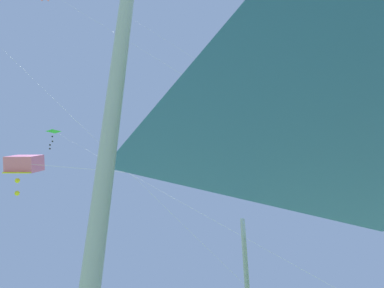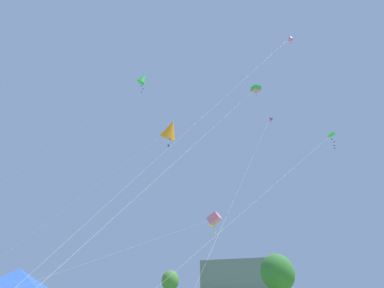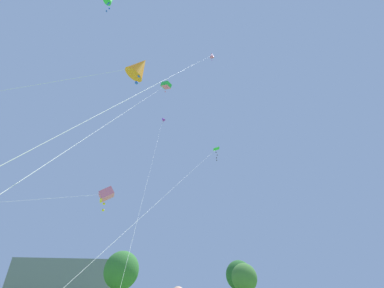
# 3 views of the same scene
# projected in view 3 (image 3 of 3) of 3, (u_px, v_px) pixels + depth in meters

# --- Properties ---
(distant_building) EXTENTS (21.02, 8.70, 8.80)m
(distant_building) POSITION_uv_depth(u_px,v_px,m) (64.00, 282.00, 57.58)
(distant_building) COLOR slate
(distant_building) RESTS_ON ground
(tree_far_centre) EXTENTS (4.48, 4.03, 6.76)m
(tree_far_centre) POSITION_uv_depth(u_px,v_px,m) (244.00, 278.00, 44.98)
(tree_far_centre) COLOR brown
(tree_far_centre) RESTS_ON ground
(tree_far_left) EXTENTS (5.36, 4.82, 8.08)m
(tree_far_left) POSITION_uv_depth(u_px,v_px,m) (239.00, 275.00, 51.84)
(tree_far_left) COLOR brown
(tree_far_left) RESTS_ON ground
(tree_far_right) EXTENTS (4.84, 4.36, 7.30)m
(tree_far_right) POSITION_uv_depth(u_px,v_px,m) (121.00, 270.00, 36.13)
(tree_far_right) COLOR brown
(tree_far_right) RESTS_ON ground
(kite_pink_diamond_0) EXTENTS (8.70, 21.95, 28.92)m
(kite_pink_diamond_0) POSITION_uv_depth(u_px,v_px,m) (212.00, 55.00, 33.08)
(kite_pink_diamond_0) COLOR silver
(kite_pink_diamond_0) RESTS_ON ground
(kite_orange_diamond_2) EXTENTS (10.28, 7.13, 11.84)m
(kite_orange_diamond_2) POSITION_uv_depth(u_px,v_px,m) (139.00, 67.00, 12.36)
(kite_orange_diamond_2) COLOR silver
(kite_orange_diamond_2) RESTS_ON ground
(kite_green_delta_3) EXTENTS (10.55, 24.58, 18.10)m
(kite_green_delta_3) POSITION_uv_depth(u_px,v_px,m) (216.00, 150.00, 32.56)
(kite_green_delta_3) COLOR silver
(kite_green_delta_3) RESTS_ON ground
(kite_green_box_4) EXTENTS (3.23, 25.95, 26.45)m
(kite_green_box_4) POSITION_uv_depth(u_px,v_px,m) (166.00, 85.00, 34.35)
(kite_green_box_4) COLOR silver
(kite_green_box_4) RESTS_ON ground
(kite_purple_diamond_5) EXTENTS (1.86, 25.01, 25.86)m
(kite_purple_diamond_5) POSITION_uv_depth(u_px,v_px,m) (163.00, 119.00, 39.86)
(kite_purple_diamond_5) COLOR silver
(kite_purple_diamond_5) RESTS_ON ground
(kite_pink_box_6) EXTENTS (11.41, 19.48, 9.00)m
(kite_pink_box_6) POSITION_uv_depth(u_px,v_px,m) (106.00, 195.00, 19.96)
(kite_pink_box_6) COLOR silver
(kite_pink_box_6) RESTS_ON ground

